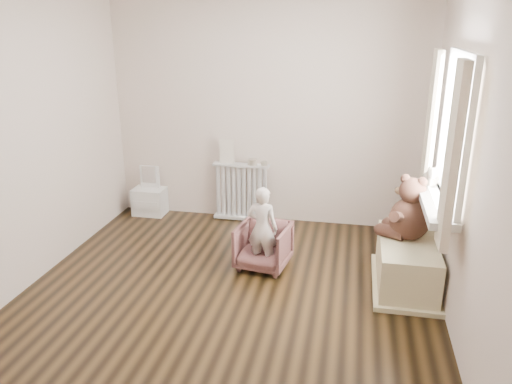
% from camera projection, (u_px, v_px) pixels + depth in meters
% --- Properties ---
extents(floor, '(3.60, 3.60, 0.01)m').
position_uv_depth(floor, '(229.00, 293.00, 4.38)').
color(floor, black).
rests_on(floor, ground).
extents(back_wall, '(3.60, 0.02, 2.60)m').
position_uv_depth(back_wall, '(267.00, 111.00, 5.62)').
color(back_wall, beige).
rests_on(back_wall, ground).
extents(front_wall, '(3.60, 0.02, 2.60)m').
position_uv_depth(front_wall, '(127.00, 244.00, 2.29)').
color(front_wall, beige).
rests_on(front_wall, ground).
extents(left_wall, '(0.02, 3.60, 2.60)m').
position_uv_depth(left_wall, '(24.00, 139.00, 4.29)').
color(left_wall, beige).
rests_on(left_wall, ground).
extents(right_wall, '(0.02, 3.60, 2.60)m').
position_uv_depth(right_wall, '(466.00, 162.00, 3.62)').
color(right_wall, beige).
rests_on(right_wall, ground).
extents(window, '(0.03, 0.90, 1.10)m').
position_uv_depth(window, '(456.00, 132.00, 3.85)').
color(window, white).
rests_on(window, right_wall).
extents(window_sill, '(0.22, 1.10, 0.06)m').
position_uv_depth(window_sill, '(435.00, 202.00, 4.06)').
color(window_sill, silver).
rests_on(window_sill, right_wall).
extents(curtain_left, '(0.06, 0.26, 1.30)m').
position_uv_depth(curtain_left, '(452.00, 158.00, 3.36)').
color(curtain_left, beige).
rests_on(curtain_left, right_wall).
extents(curtain_right, '(0.06, 0.26, 1.30)m').
position_uv_depth(curtain_right, '(431.00, 125.00, 4.42)').
color(curtain_right, beige).
rests_on(curtain_right, right_wall).
extents(radiator, '(0.66, 0.12, 0.70)m').
position_uv_depth(radiator, '(241.00, 189.00, 5.86)').
color(radiator, silver).
rests_on(radiator, floor).
extents(paper_doll, '(0.17, 0.02, 0.28)m').
position_uv_depth(paper_doll, '(227.00, 151.00, 5.74)').
color(paper_doll, beige).
rests_on(paper_doll, radiator).
extents(tin_a, '(0.11, 0.11, 0.07)m').
position_uv_depth(tin_a, '(252.00, 162.00, 5.72)').
color(tin_a, '#A59E8C').
rests_on(tin_a, radiator).
extents(tin_b, '(0.08, 0.08, 0.04)m').
position_uv_depth(tin_b, '(264.00, 163.00, 5.70)').
color(tin_b, '#A59E8C').
rests_on(tin_b, radiator).
extents(toy_vanity, '(0.38, 0.27, 0.60)m').
position_uv_depth(toy_vanity, '(149.00, 193.00, 6.09)').
color(toy_vanity, silver).
rests_on(toy_vanity, floor).
extents(armchair, '(0.54, 0.55, 0.44)m').
position_uv_depth(armchair, '(263.00, 246.00, 4.78)').
color(armchair, brown).
rests_on(armchair, floor).
extents(child, '(0.32, 0.24, 0.81)m').
position_uv_depth(child, '(262.00, 228.00, 4.67)').
color(child, silver).
rests_on(child, armchair).
extents(toy_bench, '(0.49, 0.93, 0.44)m').
position_uv_depth(toy_bench, '(406.00, 265.00, 4.45)').
color(toy_bench, beige).
rests_on(toy_bench, floor).
extents(teddy_bear, '(0.57, 0.52, 0.57)m').
position_uv_depth(teddy_bear, '(410.00, 213.00, 4.37)').
color(teddy_bear, '#311B13').
rests_on(teddy_bear, toy_bench).
extents(plush_cat, '(0.16, 0.24, 0.20)m').
position_uv_depth(plush_cat, '(431.00, 175.00, 4.31)').
color(plush_cat, slate).
rests_on(plush_cat, window_sill).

